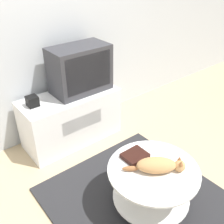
{
  "coord_description": "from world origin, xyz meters",
  "views": [
    {
      "loc": [
        -1.19,
        -1.05,
        1.92
      ],
      "look_at": [
        0.13,
        0.59,
        0.64
      ],
      "focal_mm": 42.0,
      "sensor_mm": 36.0,
      "label": 1
    }
  ],
  "objects_px": {
    "speaker": "(32,101)",
    "dvd_box": "(135,156)",
    "tv": "(80,69)",
    "cat": "(159,165)"
  },
  "relations": [
    {
      "from": "speaker",
      "to": "tv",
      "type": "bearing_deg",
      "value": -1.06
    },
    {
      "from": "tv",
      "to": "dvd_box",
      "type": "distance_m",
      "value": 1.18
    },
    {
      "from": "tv",
      "to": "speaker",
      "type": "distance_m",
      "value": 0.61
    },
    {
      "from": "speaker",
      "to": "dvd_box",
      "type": "relative_size",
      "value": 0.53
    },
    {
      "from": "tv",
      "to": "speaker",
      "type": "height_order",
      "value": "tv"
    },
    {
      "from": "tv",
      "to": "dvd_box",
      "type": "height_order",
      "value": "tv"
    },
    {
      "from": "speaker",
      "to": "cat",
      "type": "bearing_deg",
      "value": -72.49
    },
    {
      "from": "tv",
      "to": "cat",
      "type": "height_order",
      "value": "tv"
    },
    {
      "from": "tv",
      "to": "cat",
      "type": "distance_m",
      "value": 1.39
    },
    {
      "from": "speaker",
      "to": "cat",
      "type": "xyz_separation_m",
      "value": [
        0.42,
        -1.34,
        -0.14
      ]
    }
  ]
}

